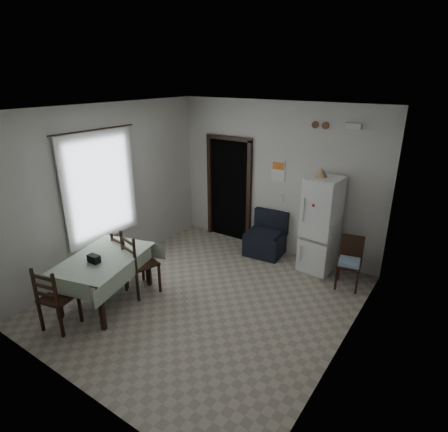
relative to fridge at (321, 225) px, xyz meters
name	(u,v)px	position (x,y,z in m)	size (l,w,h in m)	color
ground	(206,299)	(-1.07, -1.93, -0.86)	(4.50, 4.50, 0.00)	#A59B86
ceiling	(202,109)	(-1.07, -1.93, 2.04)	(4.20, 4.50, 0.02)	white
wall_back	(276,179)	(-1.07, 0.32, 0.59)	(4.20, 0.02, 2.90)	silver
wall_front	(66,279)	(-1.07, -4.18, 0.59)	(4.20, 0.02, 2.90)	silver
wall_left	(108,189)	(-3.17, -1.93, 0.59)	(0.02, 4.50, 2.90)	silver
wall_right	(350,249)	(1.03, -1.93, 0.59)	(0.02, 4.50, 2.90)	silver
doorway	(235,188)	(-2.12, 0.52, 0.20)	(1.06, 0.52, 2.22)	black
window_recess	(96,186)	(-3.22, -2.13, 0.69)	(0.10, 1.20, 1.60)	silver
curtain	(100,187)	(-3.11, -2.13, 0.69)	(0.02, 1.45, 1.85)	white
curtain_rod	(94,130)	(-3.10, -2.13, 1.64)	(0.02, 0.02, 1.60)	black
calendar	(278,171)	(-1.02, 0.31, 0.76)	(0.28, 0.02, 0.40)	white
calendar_image	(278,166)	(-1.02, 0.30, 0.86)	(0.24, 0.01, 0.14)	orange
light_switch	(282,198)	(-0.92, 0.31, 0.24)	(0.08, 0.02, 0.12)	beige
vent_left	(315,125)	(-0.37, 0.30, 1.66)	(0.12, 0.12, 0.03)	#533421
vent_right	(326,126)	(-0.19, 0.30, 1.66)	(0.12, 0.12, 0.03)	#533421
emergency_light	(354,126)	(0.28, 0.28, 1.69)	(0.25, 0.07, 0.09)	white
fridge	(321,225)	(0.00, 0.00, 0.00)	(0.56, 0.56, 1.72)	white
tan_cone	(321,172)	(-0.07, -0.02, 0.95)	(0.21, 0.21, 0.17)	tan
navy_seat	(265,234)	(-1.08, 0.00, -0.44)	(0.69, 0.67, 0.84)	black
corner_chair	(349,264)	(0.65, -0.31, -0.43)	(0.38, 0.38, 0.87)	black
dining_table	(106,279)	(-2.32, -2.82, -0.48)	(0.95, 1.45, 0.76)	#ABBDA2
black_bag	(94,259)	(-2.29, -3.00, -0.05)	(0.18, 0.11, 0.12)	black
dining_chair_far_left	(128,257)	(-2.48, -2.22, -0.41)	(0.38, 0.38, 0.89)	black
dining_chair_far_right	(141,262)	(-2.05, -2.33, -0.32)	(0.46, 0.46, 1.07)	black
dining_chair_near_head	(58,297)	(-2.33, -3.61, -0.38)	(0.42, 0.42, 0.97)	black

